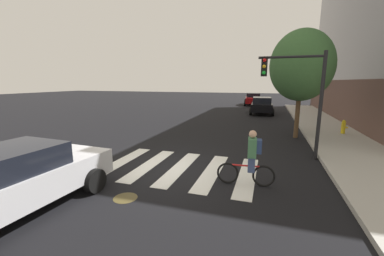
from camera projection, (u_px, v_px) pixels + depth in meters
The scene contains 10 objects.
ground_plane at pixel (166, 166), 8.74m from camera, with size 120.00×120.00×0.00m, color black.
crosswalk_stripes at pixel (180, 168), 8.58m from camera, with size 5.33×3.54×0.01m.
manhole_cover at pixel (125, 198), 6.37m from camera, with size 0.64×0.64×0.01m, color #473D1E.
sedan_near at pixel (13, 180), 5.52m from camera, with size 2.37×4.70×1.59m.
sedan_mid at pixel (262, 105), 23.08m from camera, with size 2.31×4.67×1.59m.
sedan_far at pixel (253, 99), 31.53m from camera, with size 2.47×4.78×1.60m.
cyclist at pixel (250, 158), 6.99m from camera, with size 1.71×0.38×1.69m.
traffic_light_near at pixel (299, 87), 9.26m from camera, with size 2.47×0.28×4.20m.
fire_hydrant at pixel (343, 127), 13.52m from camera, with size 0.33×0.22×0.78m.
street_tree_near at pixel (301, 66), 12.52m from camera, with size 3.24×3.24×5.76m.
Camera 1 is at (3.45, -7.62, 3.06)m, focal length 22.28 mm.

